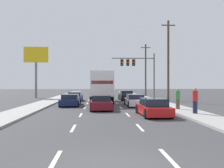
# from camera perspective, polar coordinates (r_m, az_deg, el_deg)

# --- Properties ---
(ground_plane) EXTENTS (140.00, 140.00, 0.00)m
(ground_plane) POSITION_cam_1_polar(r_m,az_deg,el_deg) (31.23, -2.54, -4.09)
(ground_plane) COLOR #3D3D3F
(sidewalk_right) EXTENTS (2.45, 80.00, 0.14)m
(sidewalk_right) POSITION_cam_1_polar(r_m,az_deg,el_deg) (27.13, 11.46, -4.56)
(sidewalk_right) COLOR #9E9E99
(sidewalk_right) RESTS_ON ground_plane
(sidewalk_left) EXTENTS (2.45, 80.00, 0.14)m
(sidewalk_left) POSITION_cam_1_polar(r_m,az_deg,el_deg) (26.93, -16.35, -4.60)
(sidewalk_left) COLOR #9E9E99
(sidewalk_left) RESTS_ON ground_plane
(lane_markings) EXTENTS (3.54, 57.00, 0.01)m
(lane_markings) POSITION_cam_1_polar(r_m,az_deg,el_deg) (29.51, -2.49, -4.32)
(lane_markings) COLOR silver
(lane_markings) RESTS_ON ground_plane
(car_blue) EXTENTS (1.91, 4.31, 1.15)m
(car_blue) POSITION_cam_1_polar(r_m,az_deg,el_deg) (31.31, -9.08, -3.10)
(car_blue) COLOR #1E389E
(car_blue) RESTS_ON ground_plane
(car_navy) EXTENTS (2.01, 4.73, 1.19)m
(car_navy) POSITION_cam_1_polar(r_m,az_deg,el_deg) (24.58, -10.07, -3.93)
(car_navy) COLOR #141E4C
(car_navy) RESTS_ON ground_plane
(box_truck) EXTENTS (2.72, 8.88, 3.59)m
(box_truck) POSITION_cam_1_polar(r_m,az_deg,el_deg) (27.78, -2.63, -0.30)
(box_truck) COLOR white
(box_truck) RESTS_ON ground_plane
(car_maroon) EXTENTS (1.99, 4.14, 1.25)m
(car_maroon) POSITION_cam_1_polar(r_m,az_deg,el_deg) (20.49, -2.72, -4.64)
(car_maroon) COLOR maroon
(car_maroon) RESTS_ON ground_plane
(car_black) EXTENTS (1.91, 4.29, 1.32)m
(car_black) POSITION_cam_1_polar(r_m,az_deg,el_deg) (32.21, 3.49, -2.90)
(car_black) COLOR black
(car_black) RESTS_ON ground_plane
(car_white) EXTENTS (1.85, 4.63, 1.18)m
(car_white) POSITION_cam_1_polar(r_m,az_deg,el_deg) (24.04, 5.60, -4.01)
(car_white) COLOR white
(car_white) RESTS_ON ground_plane
(car_red) EXTENTS (1.97, 4.08, 1.23)m
(car_red) POSITION_cam_1_polar(r_m,az_deg,el_deg) (16.81, 10.02, -5.70)
(car_red) COLOR red
(car_red) RESTS_ON ground_plane
(traffic_signal_mast) EXTENTS (6.46, 0.69, 6.81)m
(traffic_signal_mast) POSITION_cam_1_polar(r_m,az_deg,el_deg) (35.10, 5.61, 4.53)
(traffic_signal_mast) COLOR #595B56
(traffic_signal_mast) RESTS_ON ground_plane
(utility_pole_mid) EXTENTS (1.80, 0.28, 10.39)m
(utility_pole_mid) POSITION_cam_1_polar(r_m,az_deg,el_deg) (31.03, 13.57, 5.75)
(utility_pole_mid) COLOR brown
(utility_pole_mid) RESTS_ON ground_plane
(utility_pole_far) EXTENTS (1.80, 0.28, 9.53)m
(utility_pole_far) POSITION_cam_1_polar(r_m,az_deg,el_deg) (43.57, 8.21, 3.54)
(utility_pole_far) COLOR brown
(utility_pole_far) RESTS_ON ground_plane
(roadside_billboard) EXTENTS (3.85, 0.36, 8.17)m
(roadside_billboard) POSITION_cam_1_polar(r_m,az_deg,el_deg) (39.44, -18.04, 5.20)
(roadside_billboard) COLOR slate
(roadside_billboard) RESTS_ON ground_plane
(pedestrian_near_corner) EXTENTS (0.38, 0.38, 1.85)m
(pedestrian_near_corner) POSITION_cam_1_polar(r_m,az_deg,el_deg) (17.78, 19.61, -3.77)
(pedestrian_near_corner) COLOR #1E233F
(pedestrian_near_corner) RESTS_ON sidewalk_right
(pedestrian_mid_block) EXTENTS (0.38, 0.38, 1.74)m
(pedestrian_mid_block) POSITION_cam_1_polar(r_m,az_deg,el_deg) (20.47, 15.75, -3.43)
(pedestrian_mid_block) COLOR brown
(pedestrian_mid_block) RESTS_ON sidewalk_right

